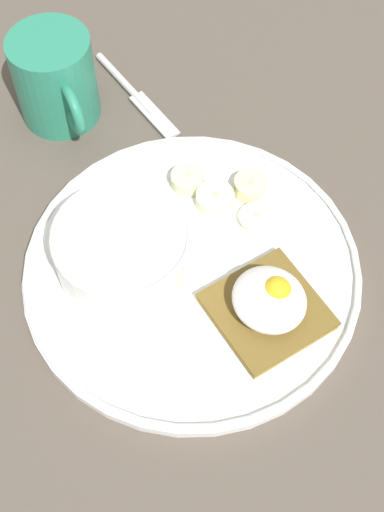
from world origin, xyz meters
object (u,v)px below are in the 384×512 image
at_px(banana_slice_left, 250,186).
at_px(oatmeal_bowl, 124,252).
at_px(banana_slice_front, 215,199).
at_px(knife, 135,95).
at_px(toast_slice, 267,311).
at_px(poached_egg, 270,299).
at_px(banana_slice_right, 188,180).
at_px(banana_slice_back, 254,215).
at_px(coffee_mug, 56,79).

bearing_deg(banana_slice_left, oatmeal_bowl, -93.10).
xyz_separation_m(banana_slice_front, knife, (-0.16, 0.03, -0.01)).
height_order(toast_slice, poached_egg, poached_egg).
bearing_deg(banana_slice_left, banana_slice_right, -137.47).
height_order(oatmeal_bowl, banana_slice_front, oatmeal_bowl).
xyz_separation_m(banana_slice_left, banana_slice_right, (-0.04, -0.04, 0.00)).
distance_m(toast_slice, banana_slice_left, 0.13).
bearing_deg(banana_slice_front, toast_slice, -20.60).
relative_size(oatmeal_bowl, banana_slice_left, 2.99).
relative_size(oatmeal_bowl, toast_slice, 1.19).
distance_m(toast_slice, knife, 0.29).
bearing_deg(knife, banana_slice_back, -4.62).
bearing_deg(toast_slice, coffee_mug, 179.11).
xyz_separation_m(banana_slice_left, knife, (-0.17, -0.00, -0.01)).
xyz_separation_m(toast_slice, poached_egg, (0.00, 0.00, 0.02)).
bearing_deg(banana_slice_right, knife, 164.05).
xyz_separation_m(oatmeal_bowl, banana_slice_back, (0.03, 0.12, -0.02)).
relative_size(poached_egg, knife, 0.45).
relative_size(banana_slice_left, banana_slice_right, 1.15).
relative_size(banana_slice_back, knife, 0.31).
bearing_deg(banana_slice_front, oatmeal_bowl, -88.53).
bearing_deg(banana_slice_back, banana_slice_right, -163.28).
bearing_deg(coffee_mug, banana_slice_right, 11.77).
xyz_separation_m(banana_slice_back, coffee_mug, (-0.23, -0.05, 0.03)).
xyz_separation_m(poached_egg, banana_slice_front, (-0.12, 0.04, -0.02)).
relative_size(banana_slice_back, banana_slice_right, 1.28).
xyz_separation_m(banana_slice_right, knife, (-0.13, 0.04, -0.01)).
height_order(oatmeal_bowl, banana_slice_left, oatmeal_bowl).
height_order(banana_slice_right, coffee_mug, coffee_mug).
bearing_deg(toast_slice, banana_slice_left, 143.29).
relative_size(banana_slice_right, knife, 0.24).
bearing_deg(banana_slice_left, knife, -178.92).
height_order(toast_slice, banana_slice_left, banana_slice_left).
xyz_separation_m(poached_egg, banana_slice_back, (-0.08, 0.06, -0.02)).
bearing_deg(banana_slice_left, poached_egg, -36.42).
xyz_separation_m(banana_slice_right, coffee_mug, (-0.16, -0.03, 0.03)).
distance_m(banana_slice_right, knife, 0.13).
bearing_deg(banana_slice_back, coffee_mug, -166.72).
bearing_deg(knife, banana_slice_left, 1.08).
xyz_separation_m(banana_slice_front, banana_slice_left, (0.01, 0.03, 0.00)).
xyz_separation_m(banana_slice_back, banana_slice_right, (-0.07, -0.02, 0.00)).
bearing_deg(banana_slice_front, banana_slice_back, 23.55).
distance_m(banana_slice_left, banana_slice_back, 0.03).
xyz_separation_m(oatmeal_bowl, banana_slice_right, (-0.04, 0.10, -0.02)).
relative_size(banana_slice_front, banana_slice_back, 0.98).
relative_size(poached_egg, coffee_mug, 0.56).
bearing_deg(coffee_mug, banana_slice_back, 13.28).
xyz_separation_m(oatmeal_bowl, toast_slice, (0.11, 0.06, -0.02)).
bearing_deg(banana_slice_left, toast_slice, -36.71).
height_order(banana_slice_left, banana_slice_right, same).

